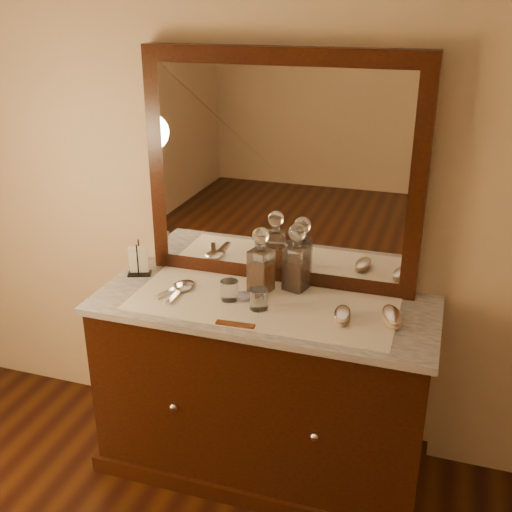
% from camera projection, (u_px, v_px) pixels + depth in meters
% --- Properties ---
extents(dresser_cabinet, '(1.40, 0.55, 0.82)m').
position_uv_depth(dresser_cabinet, '(263.00, 390.00, 2.73)').
color(dresser_cabinet, black).
rests_on(dresser_cabinet, floor).
extents(dresser_plinth, '(1.46, 0.59, 0.08)m').
position_uv_depth(dresser_plinth, '(263.00, 456.00, 2.88)').
color(dresser_plinth, black).
rests_on(dresser_plinth, floor).
extents(knob_left, '(0.04, 0.04, 0.04)m').
position_uv_depth(knob_left, '(174.00, 407.00, 2.55)').
color(knob_left, silver).
rests_on(knob_left, dresser_cabinet).
extents(knob_right, '(0.04, 0.04, 0.04)m').
position_uv_depth(knob_right, '(315.00, 437.00, 2.38)').
color(knob_right, silver).
rests_on(knob_right, dresser_cabinet).
extents(marble_top, '(1.44, 0.59, 0.03)m').
position_uv_depth(marble_top, '(263.00, 305.00, 2.57)').
color(marble_top, silver).
rests_on(marble_top, dresser_cabinet).
extents(mirror_frame, '(1.20, 0.08, 1.00)m').
position_uv_depth(mirror_frame, '(281.00, 171.00, 2.58)').
color(mirror_frame, black).
rests_on(mirror_frame, marble_top).
extents(mirror_glass, '(1.06, 0.01, 0.86)m').
position_uv_depth(mirror_glass, '(279.00, 173.00, 2.55)').
color(mirror_glass, white).
rests_on(mirror_glass, marble_top).
extents(lace_runner, '(1.10, 0.45, 0.00)m').
position_uv_depth(lace_runner, '(262.00, 304.00, 2.54)').
color(lace_runner, white).
rests_on(lace_runner, marble_top).
extents(pin_dish, '(0.10, 0.10, 0.01)m').
position_uv_depth(pin_dish, '(243.00, 297.00, 2.59)').
color(pin_dish, white).
rests_on(pin_dish, lace_runner).
extents(comb, '(0.16, 0.04, 0.01)m').
position_uv_depth(comb, '(235.00, 324.00, 2.37)').
color(comb, brown).
rests_on(comb, lace_runner).
extents(napkin_rack, '(0.12, 0.10, 0.16)m').
position_uv_depth(napkin_rack, '(139.00, 262.00, 2.80)').
color(napkin_rack, black).
rests_on(napkin_rack, marble_top).
extents(decanter_left, '(0.11, 0.11, 0.29)m').
position_uv_depth(decanter_left, '(261.00, 267.00, 2.61)').
color(decanter_left, '#954A15').
rests_on(decanter_left, lace_runner).
extents(decanter_right, '(0.11, 0.11, 0.30)m').
position_uv_depth(decanter_right, '(296.00, 264.00, 2.63)').
color(decanter_right, '#954A15').
rests_on(decanter_right, lace_runner).
extents(brush_near, '(0.08, 0.15, 0.04)m').
position_uv_depth(brush_near, '(342.00, 315.00, 2.41)').
color(brush_near, tan).
rests_on(brush_near, lace_runner).
extents(brush_far, '(0.11, 0.18, 0.04)m').
position_uv_depth(brush_far, '(392.00, 317.00, 2.39)').
color(brush_far, tan).
rests_on(brush_far, lace_runner).
extents(hand_mirror_outer, '(0.09, 0.21, 0.02)m').
position_uv_depth(hand_mirror_outer, '(181.00, 289.00, 2.65)').
color(hand_mirror_outer, silver).
rests_on(hand_mirror_outer, lace_runner).
extents(hand_mirror_inner, '(0.13, 0.22, 0.02)m').
position_uv_depth(hand_mirror_inner, '(181.00, 286.00, 2.68)').
color(hand_mirror_inner, silver).
rests_on(hand_mirror_inner, lace_runner).
extents(tumblers, '(0.22, 0.12, 0.09)m').
position_uv_depth(tumblers, '(244.00, 295.00, 2.52)').
color(tumblers, white).
rests_on(tumblers, lace_runner).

